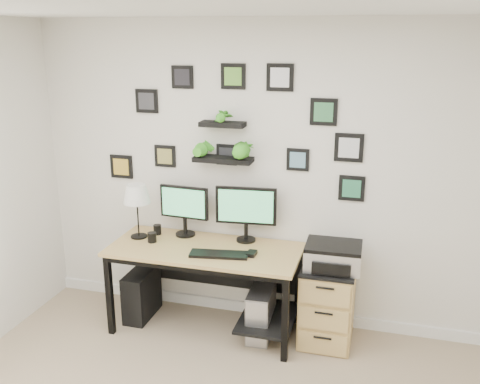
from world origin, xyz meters
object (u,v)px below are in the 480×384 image
(pc_tower_black, at_px, (142,294))
(file_cabinet, at_px, (327,303))
(pc_tower_grey, at_px, (261,312))
(monitor_left, at_px, (184,207))
(desk, at_px, (210,260))
(mug, at_px, (152,237))
(table_lamp, at_px, (137,195))
(printer, at_px, (333,256))
(monitor_right, at_px, (246,210))

(pc_tower_black, relative_size, file_cabinet, 0.65)
(pc_tower_grey, relative_size, file_cabinet, 0.65)
(monitor_left, distance_m, pc_tower_grey, 1.12)
(desk, bearing_deg, mug, -176.18)
(desk, distance_m, mug, 0.54)
(monitor_left, relative_size, mug, 5.29)
(table_lamp, distance_m, file_cabinet, 1.85)
(desk, relative_size, mug, 18.71)
(monitor_left, bearing_deg, mug, -134.12)
(printer, bearing_deg, pc_tower_grey, -174.20)
(printer, bearing_deg, mug, -177.48)
(file_cabinet, bearing_deg, printer, -41.36)
(desk, relative_size, printer, 3.59)
(desk, height_order, monitor_left, monitor_left)
(monitor_right, distance_m, mug, 0.84)
(desk, bearing_deg, pc_tower_black, 179.45)
(monitor_left, relative_size, printer, 1.01)
(pc_tower_grey, distance_m, file_cabinet, 0.56)
(file_cabinet, bearing_deg, mug, -176.49)
(mug, distance_m, pc_tower_grey, 1.13)
(file_cabinet, distance_m, printer, 0.44)
(file_cabinet, bearing_deg, monitor_left, 174.25)
(desk, height_order, printer, printer)
(monitor_left, bearing_deg, printer, -6.70)
(table_lamp, height_order, printer, table_lamp)
(monitor_right, distance_m, printer, 0.83)
(monitor_right, xyz_separation_m, mug, (-0.77, -0.24, -0.24))
(pc_tower_grey, xyz_separation_m, file_cabinet, (0.54, 0.08, 0.12))
(monitor_left, height_order, printer, monitor_left)
(monitor_left, distance_m, pc_tower_black, 0.89)
(mug, relative_size, file_cabinet, 0.13)
(desk, bearing_deg, monitor_right, 38.72)
(file_cabinet, height_order, printer, printer)
(desk, xyz_separation_m, file_cabinet, (0.99, 0.06, -0.29))
(mug, xyz_separation_m, pc_tower_black, (-0.15, 0.04, -0.57))
(monitor_left, relative_size, file_cabinet, 0.68)
(file_cabinet, bearing_deg, pc_tower_grey, -171.31)
(desk, relative_size, pc_tower_grey, 3.65)
(desk, height_order, monitor_right, monitor_right)
(monitor_left, relative_size, pc_tower_grey, 1.03)
(mug, height_order, file_cabinet, mug)
(monitor_right, bearing_deg, mug, -162.73)
(printer, bearing_deg, desk, -178.14)
(mug, xyz_separation_m, file_cabinet, (1.51, 0.09, -0.46))
(monitor_left, height_order, mug, monitor_left)
(pc_tower_grey, bearing_deg, pc_tower_black, 178.40)
(table_lamp, bearing_deg, desk, -3.60)
(pc_tower_grey, bearing_deg, monitor_left, 164.13)
(pc_tower_grey, bearing_deg, mug, -179.43)
(pc_tower_grey, bearing_deg, desk, 176.87)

